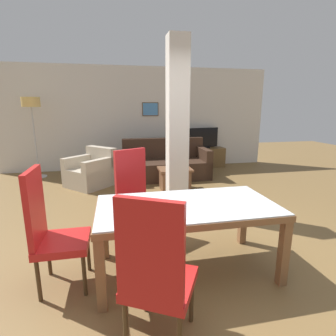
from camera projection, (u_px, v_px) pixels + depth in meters
The scene contains 14 objects.
ground_plane at pixel (186, 269), 2.74m from camera, with size 18.00×18.00×0.00m, color brown.
back_wall at pixel (139, 119), 7.09m from camera, with size 7.20×0.09×2.70m.
divider_pillar at pixel (177, 127), 4.12m from camera, with size 0.32×0.30×2.70m.
dining_table at pixel (187, 217), 2.61m from camera, with size 1.76×0.91×0.73m.
dining_chair_far_left at pixel (136, 193), 3.33m from camera, with size 0.62×0.62×1.14m.
dining_chair_head_left at pixel (51, 228), 2.36m from camera, with size 0.46×0.46×1.14m.
dining_chair_near_left at pixel (156, 272), 1.73m from camera, with size 0.62×0.62×1.14m.
sofa at pixel (166, 165), 6.27m from camera, with size 2.00×0.94×0.91m.
armchair at pixel (92, 173), 5.63m from camera, with size 1.17×1.17×0.80m.
coffee_table at pixel (175, 179), 5.34m from camera, with size 0.66×0.52×0.45m.
bottle at pixel (178, 163), 5.29m from camera, with size 0.08×0.08×0.29m.
tv_stand at pixel (202, 157), 7.40m from camera, with size 1.23×0.40×0.54m.
tv_screen at pixel (203, 138), 7.28m from camera, with size 0.91×0.27×0.56m.
floor_lamp at pixel (32, 109), 5.99m from camera, with size 0.40×0.40×1.88m.
Camera 1 is at (-0.67, -2.34, 1.66)m, focal length 28.00 mm.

